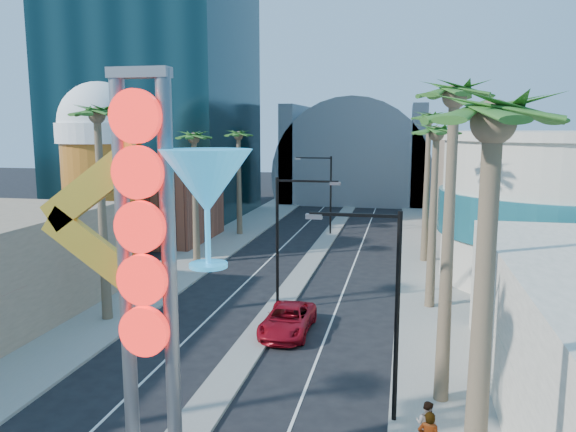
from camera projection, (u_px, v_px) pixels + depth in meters
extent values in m
cube|color=gray|center=(212.00, 249.00, 50.36)|extent=(5.00, 100.00, 0.15)
cube|color=gray|center=(430.00, 259.00, 46.49)|extent=(5.00, 100.00, 0.15)
cube|color=gray|center=(322.00, 246.00, 51.33)|extent=(1.60, 84.00, 0.15)
cube|color=black|center=(155.00, 4.00, 65.40)|extent=(20.00, 20.00, 50.00)
cube|color=brown|center=(157.00, 199.00, 53.96)|extent=(10.00, 10.00, 8.00)
cube|color=#90765C|center=(492.00, 185.00, 56.96)|extent=(10.00, 20.00, 10.00)
cylinder|color=#AD5F17|center=(104.00, 199.00, 46.28)|extent=(6.40, 6.40, 10.00)
cylinder|color=white|center=(100.00, 133.00, 45.42)|extent=(7.00, 7.00, 1.60)
sphere|color=white|center=(100.00, 123.00, 45.30)|extent=(6.60, 6.60, 6.60)
cylinder|color=#B7AF9B|center=(560.00, 212.00, 39.16)|extent=(16.00, 16.00, 10.00)
cylinder|color=teal|center=(560.00, 212.00, 39.16)|extent=(16.60, 16.60, 3.00)
cylinder|color=#B7AF9B|center=(566.00, 136.00, 38.32)|extent=(16.60, 16.60, 0.60)
cylinder|color=slate|center=(356.00, 173.00, 83.56)|extent=(22.00, 16.00, 22.00)
cube|color=slate|center=(296.00, 153.00, 84.92)|extent=(2.00, 16.00, 14.00)
cube|color=slate|center=(418.00, 154.00, 81.26)|extent=(2.00, 16.00, 14.00)
cylinder|color=slate|center=(126.00, 277.00, 16.63)|extent=(0.44, 0.44, 12.00)
cylinder|color=slate|center=(170.00, 280.00, 16.35)|extent=(0.44, 0.44, 12.00)
cube|color=slate|center=(139.00, 72.00, 15.56)|extent=(1.80, 0.50, 0.30)
cylinder|color=red|center=(135.00, 116.00, 15.41)|extent=(1.50, 0.25, 1.50)
cylinder|color=red|center=(137.00, 172.00, 15.66)|extent=(1.50, 0.25, 1.50)
cylinder|color=red|center=(140.00, 227.00, 15.90)|extent=(1.50, 0.25, 1.50)
cylinder|color=red|center=(142.00, 280.00, 16.14)|extent=(1.50, 0.25, 1.50)
cylinder|color=red|center=(144.00, 331.00, 16.39)|extent=(1.50, 0.25, 1.50)
cube|color=gold|center=(93.00, 186.00, 16.39)|extent=(3.47, 0.25, 2.80)
cube|color=gold|center=(97.00, 253.00, 16.71)|extent=(3.47, 0.25, 2.80)
cone|color=#2496D0|center=(207.00, 182.00, 15.65)|extent=(2.60, 2.60, 1.80)
cylinder|color=#2496D0|center=(208.00, 238.00, 15.90)|extent=(0.16, 0.16, 1.60)
cylinder|color=#2496D0|center=(208.00, 265.00, 16.03)|extent=(1.10, 1.10, 0.12)
cylinder|color=black|center=(277.00, 244.00, 33.31)|extent=(0.18, 0.18, 8.00)
cube|color=black|center=(307.00, 181.00, 32.35)|extent=(3.60, 0.12, 0.12)
cube|color=slate|center=(335.00, 183.00, 32.04)|extent=(0.60, 0.25, 0.18)
cylinder|color=black|center=(331.00, 196.00, 56.50)|extent=(0.18, 0.18, 8.00)
cube|color=black|center=(313.00, 158.00, 56.27)|extent=(3.60, 0.12, 0.12)
cube|color=slate|center=(298.00, 159.00, 56.61)|extent=(0.60, 0.25, 0.18)
cylinder|color=black|center=(397.00, 320.00, 20.25)|extent=(0.18, 0.18, 8.00)
cube|color=black|center=(354.00, 215.00, 19.98)|extent=(3.24, 0.12, 0.12)
cube|color=slate|center=(314.00, 216.00, 20.29)|extent=(0.60, 0.25, 0.18)
cylinder|color=brown|center=(103.00, 221.00, 31.00)|extent=(0.40, 0.40, 11.50)
sphere|color=#21511B|center=(97.00, 116.00, 30.09)|extent=(2.40, 2.40, 2.40)
cylinder|color=brown|center=(195.00, 202.00, 44.65)|extent=(0.40, 0.40, 10.00)
sphere|color=#21511B|center=(194.00, 138.00, 43.86)|extent=(2.40, 2.40, 2.40)
cylinder|color=brown|center=(239.00, 186.00, 56.24)|extent=(0.40, 0.40, 10.00)
sphere|color=#21511B|center=(238.00, 136.00, 55.46)|extent=(2.40, 2.40, 2.40)
cylinder|color=brown|center=(478.00, 384.00, 11.92)|extent=(0.40, 0.40, 11.00)
sphere|color=#21511B|center=(493.00, 122.00, 11.05)|extent=(2.40, 2.40, 2.40)
cylinder|color=brown|center=(447.00, 256.00, 21.50)|extent=(0.40, 0.40, 12.00)
sphere|color=#21511B|center=(455.00, 97.00, 20.56)|extent=(2.40, 2.40, 2.40)
cylinder|color=brown|center=(433.00, 223.00, 33.22)|extent=(0.40, 0.40, 10.50)
sphere|color=#21511B|center=(436.00, 134.00, 32.39)|extent=(2.40, 2.40, 2.40)
cylinder|color=brown|center=(426.00, 192.00, 44.73)|extent=(0.40, 0.40, 11.50)
sphere|color=#21511B|center=(429.00, 119.00, 43.83)|extent=(2.40, 2.40, 2.40)
imported|color=#A00C19|center=(288.00, 320.00, 29.88)|extent=(2.46, 5.27, 1.46)
imported|color=gray|center=(427.00, 424.00, 18.99)|extent=(0.97, 0.88, 1.62)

